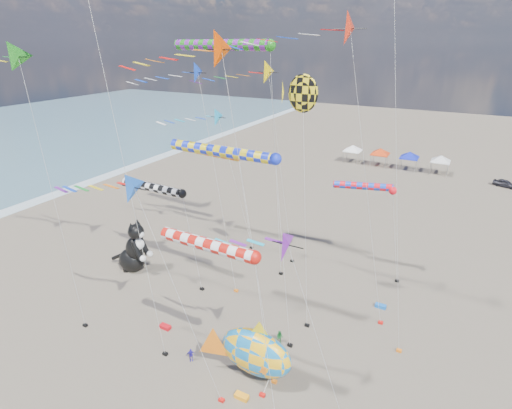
{
  "coord_description": "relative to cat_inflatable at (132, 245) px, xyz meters",
  "views": [
    {
      "loc": [
        12.14,
        -11.85,
        21.16
      ],
      "look_at": [
        -0.61,
        12.0,
        10.0
      ],
      "focal_mm": 28.0,
      "sensor_mm": 36.0,
      "label": 1
    }
  ],
  "objects": [
    {
      "name": "tent_row",
      "position": [
        16.12,
        47.34,
        0.41
      ],
      "size": [
        19.2,
        4.2,
        3.8
      ],
      "color": "white",
      "rests_on": "ground"
    },
    {
      "name": "kite_bag_0",
      "position": [
        8.4,
        -5.42,
        -2.59
      ],
      "size": [
        0.9,
        0.44,
        0.3
      ],
      "primitive_type": "cube",
      "color": "red",
      "rests_on": "ground"
    },
    {
      "name": "delta_kite_2",
      "position": [
        11.62,
        -9.15,
        10.71
      ],
      "size": [
        9.83,
        1.9,
        14.75
      ],
      "color": "blue",
      "rests_on": "ground"
    },
    {
      "name": "delta_kite_3",
      "position": [
        -0.67,
        -8.24,
        17.13
      ],
      "size": [
        10.21,
        2.17,
        21.28
      ],
      "color": "#1E811C",
      "rests_on": "ground"
    },
    {
      "name": "person_adult",
      "position": [
        17.58,
        -5.03,
        -1.85
      ],
      "size": [
        0.71,
        0.53,
        1.77
      ],
      "primitive_type": "imported",
      "rotation": [
        0.0,
        0.0,
        0.18
      ],
      "color": "gray",
      "rests_on": "ground"
    },
    {
      "name": "windsock_0",
      "position": [
        7.46,
        6.08,
        17.99
      ],
      "size": [
        11.09,
        0.96,
        21.26
      ],
      "color": "#1C8117",
      "rests_on": "ground"
    },
    {
      "name": "fish_inflatable",
      "position": [
        17.1,
        -6.58,
        -0.41
      ],
      "size": [
        6.76,
        3.23,
        4.88
      ],
      "color": "#1376BE",
      "rests_on": "ground"
    },
    {
      "name": "kite_bag_2",
      "position": [
        14.79,
        -2.84,
        -2.59
      ],
      "size": [
        0.9,
        0.44,
        0.3
      ],
      "primitive_type": "cube",
      "color": "black",
      "rests_on": "ground"
    },
    {
      "name": "child_blue",
      "position": [
        12.27,
        -7.23,
        -2.23
      ],
      "size": [
        0.62,
        0.56,
        1.02
      ],
      "primitive_type": "imported",
      "rotation": [
        0.0,
        0.0,
        0.66
      ],
      "color": "#3022BE",
      "rests_on": "ground"
    },
    {
      "name": "windsock_1",
      "position": [
        19.62,
        10.07,
        6.13
      ],
      "size": [
        6.97,
        0.71,
        9.29
      ],
      "color": "red",
      "rests_on": "ground"
    },
    {
      "name": "windsock_4",
      "position": [
        3.49,
        0.31,
        6.39
      ],
      "size": [
        8.28,
        0.81,
        9.57
      ],
      "color": "black",
      "rests_on": "ground"
    },
    {
      "name": "cat_inflatable",
      "position": [
        0.0,
        0.0,
        0.0
      ],
      "size": [
        4.17,
        2.27,
        5.47
      ],
      "primitive_type": null,
      "rotation": [
        0.0,
        0.0,
        0.06
      ],
      "color": "black",
      "rests_on": "ground"
    },
    {
      "name": "delta_kite_8",
      "position": [
        4.86,
        7.8,
        11.43
      ],
      "size": [
        10.31,
        1.85,
        15.47
      ],
      "color": "#1FA2DF",
      "rests_on": "ground"
    },
    {
      "name": "delta_kite_5",
      "position": [
        13.73,
        -6.24,
        17.71
      ],
      "size": [
        11.28,
        2.2,
        21.87
      ],
      "color": "#E74201",
      "rests_on": "ground"
    },
    {
      "name": "angelfish_kite",
      "position": [
        16.02,
        2.1,
        14.85
      ],
      "size": [
        3.74,
        3.02,
        19.06
      ],
      "color": "yellow",
      "rests_on": "ground"
    },
    {
      "name": "kite_bag_1",
      "position": [
        17.08,
        -8.35,
        -2.59
      ],
      "size": [
        0.9,
        0.44,
        0.3
      ],
      "primitive_type": "cube",
      "color": "#FF9C15",
      "rests_on": "ground"
    },
    {
      "name": "parked_car",
      "position": [
        33.35,
        45.34,
        -2.16
      ],
      "size": [
        3.65,
        2.33,
        1.16
      ],
      "primitive_type": "imported",
      "rotation": [
        0.0,
        0.0,
        1.26
      ],
      "color": "#26262D",
      "rests_on": "ground"
    },
    {
      "name": "child_green",
      "position": [
        17.06,
        -2.6,
        -2.21
      ],
      "size": [
        0.58,
        0.49,
        1.05
      ],
      "primitive_type": "imported",
      "rotation": [
        0.0,
        0.0,
        0.2
      ],
      "color": "#1A6C2B",
      "rests_on": "ground"
    },
    {
      "name": "kite_bag_3",
      "position": [
        22.88,
        5.34,
        -2.59
      ],
      "size": [
        0.9,
        0.44,
        0.3
      ],
      "primitive_type": "cube",
      "color": "blue",
      "rests_on": "ground"
    },
    {
      "name": "delta_kite_4",
      "position": [
        19.22,
        3.22,
        18.85
      ],
      "size": [
        11.97,
        2.32,
        23.07
      ],
      "color": "red",
      "rests_on": "ground"
    },
    {
      "name": "delta_kite_7",
      "position": [
        18.46,
        -6.8,
        8.35
      ],
      "size": [
        10.03,
        1.97,
        12.39
      ],
      "color": "#7418A1",
      "rests_on": "ground"
    },
    {
      "name": "delta_kite_0",
      "position": [
        5.61,
        1.55,
        15.68
      ],
      "size": [
        11.25,
        1.81,
        19.74
      ],
      "color": "blue",
      "rests_on": "ground"
    },
    {
      "name": "windsock_3",
      "position": [
        3.61,
        9.32,
        7.41
      ],
      "size": [
        8.54,
        0.82,
        10.61
      ],
      "color": "orange",
      "rests_on": "ground"
    },
    {
      "name": "windsock_5",
      "position": [
        12.87,
        -2.6,
        11.47
      ],
      "size": [
        9.63,
        0.79,
        14.66
      ],
      "color": "#152BDB",
      "rests_on": "ground"
    },
    {
      "name": "delta_kite_9",
      "position": [
        9.24,
        8.81,
        15.6
      ],
      "size": [
        10.95,
        2.2,
        19.76
      ],
      "color": "yellow",
      "rests_on": "ground"
    },
    {
      "name": "windsock_2",
      "position": [
        15.96,
        -9.19,
        8.31
      ],
      "size": [
        7.48,
        0.74,
        11.49
      ],
      "color": "red",
      "rests_on": "ground"
    }
  ]
}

